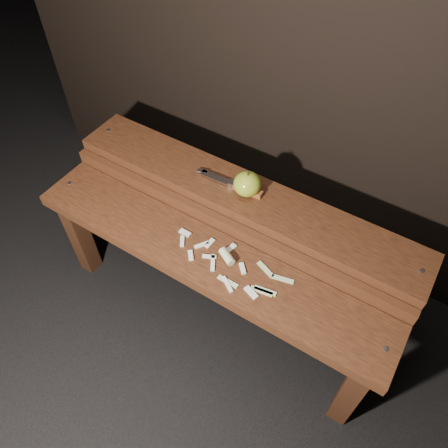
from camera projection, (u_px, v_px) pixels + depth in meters
The scene contains 6 objects.
ground at pixel (216, 309), 1.66m from camera, with size 60.00×60.00×0.00m, color black.
bench_front_tier at pixel (203, 269), 1.35m from camera, with size 1.20×0.20×0.42m.
bench_rear_tier at pixel (241, 210), 1.43m from camera, with size 1.20×0.21×0.50m.
apple at pixel (247, 184), 1.33m from camera, with size 0.09×0.09×0.09m.
knife at pixel (239, 187), 1.36m from camera, with size 0.24×0.03×0.02m.
apple_scraps at pixel (228, 262), 1.28m from camera, with size 0.39×0.15×0.03m.
Camera 1 is at (0.46, -0.66, 1.49)m, focal length 35.00 mm.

